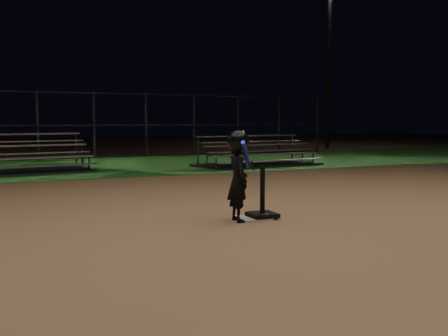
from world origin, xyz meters
TOP-DOWN VIEW (x-y plane):
  - ground at (0.00, 0.00)m, footprint 80.00×80.00m
  - grass_strip at (0.00, 10.00)m, footprint 60.00×8.00m
  - home_plate at (0.00, 0.00)m, footprint 0.45×0.45m
  - batting_tee at (0.15, -0.03)m, footprint 0.38×0.38m
  - child_batter at (-0.27, -0.08)m, footprint 0.43×0.61m
  - bleacher_left at (-3.14, 8.31)m, footprint 4.59×2.73m
  - bleacher_right at (4.16, 7.68)m, footprint 4.10×2.42m
  - backstop_fence at (0.00, 13.00)m, footprint 20.08×0.08m
  - light_pole_right at (12.00, 14.94)m, footprint 0.90×0.53m

SIDE VIEW (x-z plane):
  - ground at x=0.00m, z-range 0.00..0.00m
  - grass_strip at x=0.00m, z-range 0.00..0.01m
  - home_plate at x=0.00m, z-range 0.00..0.02m
  - batting_tee at x=0.15m, z-range -0.21..0.53m
  - bleacher_right at x=4.16m, z-range -0.28..0.67m
  - bleacher_left at x=-3.14m, z-range -0.31..0.75m
  - child_batter at x=-0.27m, z-range 0.04..1.32m
  - backstop_fence at x=0.00m, z-range 0.00..2.50m
  - light_pole_right at x=12.00m, z-range 0.80..9.10m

